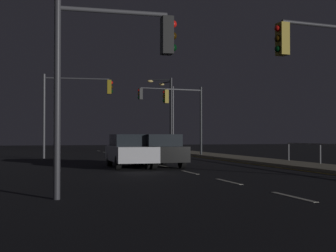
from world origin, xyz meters
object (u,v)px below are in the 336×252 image
car_oncoming (130,150)px  street_lamp_mid_block (167,106)px  car (157,150)px  traffic_light_near_left (184,107)px  traffic_light_mid_right (113,60)px  traffic_light_far_left (74,99)px  street_lamp_far_end (169,107)px  traffic_light_mid_left (159,106)px

car_oncoming → street_lamp_mid_block: 21.61m
car → traffic_light_near_left: 11.65m
traffic_light_mid_right → traffic_light_far_left: bearing=87.9°
street_lamp_far_end → street_lamp_mid_block: street_lamp_mid_block is taller
traffic_light_mid_left → street_lamp_far_end: bearing=63.0°
traffic_light_mid_left → traffic_light_near_left: bearing=-89.9°
car_oncoming → street_lamp_far_end: size_ratio=0.67×
traffic_light_far_left → street_lamp_mid_block: 13.49m
car_oncoming → traffic_light_far_left: traffic_light_far_left is taller
traffic_light_mid_left → street_lamp_mid_block: street_lamp_mid_block is taller
street_lamp_far_end → car_oncoming: bearing=-110.5°
traffic_light_mid_left → car: bearing=-105.0°
car → car_oncoming: 1.31m
traffic_light_near_left → street_lamp_far_end: (2.08, 11.33, 0.64)m
traffic_light_near_left → street_lamp_mid_block: 9.82m
car_oncoming → traffic_light_mid_right: traffic_light_mid_right is taller
traffic_light_mid_right → street_lamp_mid_block: bearing=71.8°
street_lamp_far_end → street_lamp_mid_block: size_ratio=1.00×
street_lamp_far_end → street_lamp_mid_block: (-0.64, -1.64, 0.03)m
car → traffic_light_mid_right: (-3.85, -10.45, 2.53)m
traffic_light_mid_left → street_lamp_far_end: (2.09, 4.11, 0.11)m
car → traffic_light_mid_left: size_ratio=0.78×
traffic_light_far_left → street_lamp_far_end: bearing=49.3°
traffic_light_mid_left → street_lamp_mid_block: size_ratio=0.85×
traffic_light_mid_right → street_lamp_mid_block: (9.98, 30.44, 0.88)m
street_lamp_mid_block → traffic_light_near_left: bearing=-98.4°
traffic_light_mid_left → street_lamp_far_end: size_ratio=0.85×
traffic_light_near_left → traffic_light_far_left: 7.80m
car_oncoming → traffic_light_near_left: traffic_light_near_left is taller
car_oncoming → traffic_light_mid_left: size_ratio=0.78×
traffic_light_near_left → street_lamp_far_end: 11.54m
car → car_oncoming: size_ratio=1.00×
traffic_light_far_left → traffic_light_mid_left: traffic_light_mid_left is taller
car → traffic_light_far_left: bearing=106.9°
car → street_lamp_far_end: 22.91m
car_oncoming → traffic_light_near_left: 12.24m
traffic_light_near_left → traffic_light_mid_left: traffic_light_mid_left is taller
traffic_light_near_left → street_lamp_far_end: street_lamp_far_end is taller
traffic_light_far_left → traffic_light_mid_left: (7.77, 7.36, 0.14)m
traffic_light_near_left → traffic_light_far_left: (-7.79, -0.15, 0.40)m
traffic_light_near_left → street_lamp_mid_block: (1.44, 9.69, 0.67)m
car → traffic_light_far_left: traffic_light_far_left is taller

